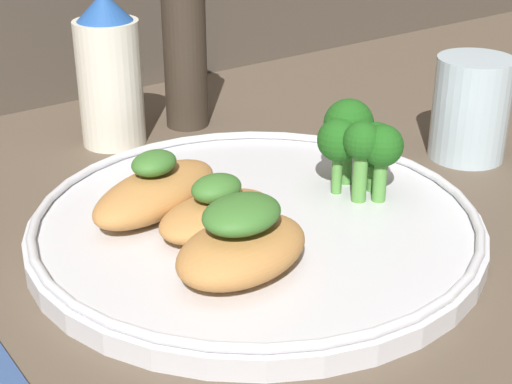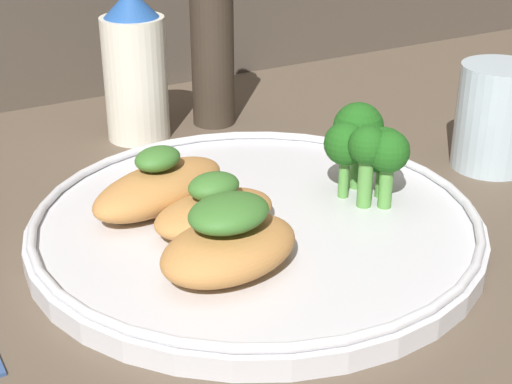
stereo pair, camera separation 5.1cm
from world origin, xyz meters
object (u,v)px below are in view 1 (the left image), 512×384
object	(u,v)px
pepper_grinder	(185,49)
drinking_glass	(471,108)
plate	(256,224)
broccoli_bunch	(359,140)
sauce_bottle	(113,73)

from	to	relation	value
pepper_grinder	drinking_glass	xyz separation A→B (cm)	(14.99, -19.92, -2.92)
plate	drinking_glass	bearing A→B (deg)	3.09
plate	broccoli_bunch	world-z (taller)	broccoli_bunch
sauce_bottle	pepper_grinder	size ratio (longest dim) A/B	0.83
broccoli_bunch	pepper_grinder	distance (cm)	21.92
broccoli_bunch	drinking_glass	world-z (taller)	drinking_glass
plate	pepper_grinder	world-z (taller)	pepper_grinder
plate	drinking_glass	distance (cm)	22.64
plate	pepper_grinder	bearing A→B (deg)	70.72
sauce_bottle	pepper_grinder	xyz separation A→B (cm)	(7.07, 0.00, 0.92)
sauce_bottle	pepper_grinder	distance (cm)	7.13
sauce_bottle	broccoli_bunch	bearing A→B (deg)	-69.79
pepper_grinder	broccoli_bunch	bearing A→B (deg)	-87.47
drinking_glass	pepper_grinder	bearing A→B (deg)	126.95
broccoli_bunch	drinking_glass	size ratio (longest dim) A/B	0.80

